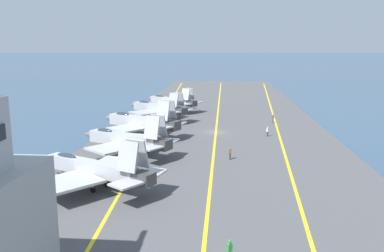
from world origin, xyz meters
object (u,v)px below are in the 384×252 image
Objects in this scene: parked_jet_nearest at (94,168)px; crew_white_vest at (268,131)px; crew_purple_vest at (273,118)px; parked_jet_third at (140,122)px; parked_jet_second at (126,139)px; parked_jet_fifth at (171,101)px; parked_jet_fourth at (157,108)px; crew_brown_vest at (230,153)px; crew_green_vest at (229,249)px.

parked_jet_nearest is 9.46× the size of crew_white_vest.
crew_white_vest is 13.29m from crew_purple_vest.
parked_jet_second is at bearing -177.74° from parked_jet_third.
parked_jet_fourth is at bearing 174.42° from parked_jet_fifth.
parked_jet_fifth reaches higher than crew_purple_vest.
crew_brown_vest is (-0.96, -15.08, -1.43)m from parked_jet_second.
crew_white_vest reaches higher than crew_green_vest.
parked_jet_third reaches higher than parked_jet_fifth.
parked_jet_nearest is 1.06× the size of parked_jet_fourth.
parked_jet_second is 26.33m from crew_white_vest.
parked_jet_third is at bearing 94.25° from crew_white_vest.
parked_jet_second is 41.71m from parked_jet_fifth.
parked_jet_nearest is 9.29× the size of crew_brown_vest.
crew_green_vest is at bearing -152.77° from parked_jet_second.
parked_jet_fourth reaches higher than crew_purple_vest.
parked_jet_second reaches higher than crew_white_vest.
crew_white_vest is (-13.93, -21.97, -1.73)m from parked_jet_fourth.
parked_jet_second is at bearing 138.69° from crew_purple_vest.
crew_brown_vest is 1.05× the size of crew_green_vest.
parked_jet_second is 12.94m from parked_jet_third.
crew_purple_vest is at bearing -30.32° from parked_jet_nearest.
parked_jet_fourth is at bearing -1.51° from parked_jet_third.
parked_jet_fifth is 8.54× the size of crew_brown_vest.
crew_green_vest is (-14.40, -14.81, -1.45)m from parked_jet_nearest.
parked_jet_fifth is (55.81, -1.32, 0.07)m from parked_jet_nearest.
crew_white_vest is 1.03× the size of crew_green_vest.
parked_jet_third is at bearing 178.49° from parked_jet_fourth.
crew_green_vest is (-27.56, 0.40, -0.05)m from crew_brown_vest.
parked_jet_nearest reaches higher than crew_purple_vest.
parked_jet_second is (14.12, -0.13, 0.04)m from parked_jet_nearest.
parked_jet_fourth is 8.89× the size of crew_white_vest.
parked_jet_nearest reaches higher than crew_brown_vest.
crew_purple_vest is at bearing -17.87° from crew_brown_vest.
parked_jet_third is (12.93, 0.51, 0.23)m from parked_jet_second.
crew_green_vest is at bearing -134.18° from parked_jet_nearest.
parked_jet_third is 9.17× the size of crew_brown_vest.
parked_jet_third is 20.94m from crew_brown_vest.
crew_brown_vest is (-42.65, -13.89, -1.47)m from parked_jet_fifth.
parked_jet_nearest is 1.06× the size of parked_jet_second.
parked_jet_nearest reaches higher than crew_white_vest.
parked_jet_second is at bearing -179.80° from parked_jet_fourth.
crew_green_vest is at bearing 170.52° from crew_white_vest.
crew_white_vest is (-27.10, -20.68, -1.49)m from parked_jet_fifth.
crew_brown_vest reaches higher than crew_green_vest.
crew_white_vest is at bearing -56.30° from parked_jet_second.
parked_jet_nearest is 14.12m from parked_jet_second.
parked_jet_second is 9.21× the size of crew_green_vest.
parked_jet_fourth is at bearing -0.05° from parked_jet_nearest.
parked_jet_fifth is (41.69, -1.19, 0.04)m from parked_jet_second.
crew_white_vest is at bearing 169.47° from crew_purple_vest.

